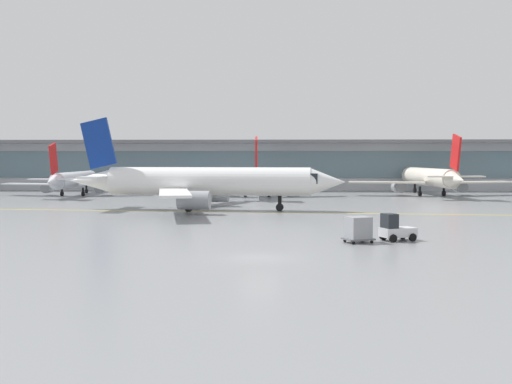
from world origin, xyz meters
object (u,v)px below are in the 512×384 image
Objects in this scene: cargo_dolly_lead at (358,229)px; gate_airplane_1 at (74,180)px; taxiing_regional_jet at (206,182)px; baggage_tug at (395,229)px; gate_airplane_3 at (429,178)px; gate_airplane_2 at (257,179)px.

gate_airplane_1 is at bearing 104.04° from cargo_dolly_lead.
taxiing_regional_jet reaches higher than baggage_tug.
gate_airplane_1 is at bearing 137.25° from taxiing_regional_jet.
gate_airplane_1 reaches higher than cargo_dolly_lead.
gate_airplane_3 reaches higher than gate_airplane_1.
gate_airplane_2 is at bearing 78.48° from cargo_dolly_lead.
gate_airplane_2 is 0.95× the size of gate_airplane_3.
gate_airplane_2 is (30.43, -1.05, 0.25)m from gate_airplane_1.
gate_airplane_2 is 55.67m from baggage_tug.
gate_airplane_3 is 0.88× the size of taxiing_regional_jet.
gate_airplane_3 is at bearing -84.52° from gate_airplane_2.
gate_airplane_2 is 27.66m from taxiing_regional_jet.
gate_airplane_1 is 69.96m from baggage_tug.
gate_airplane_3 is 11.73× the size of cargo_dolly_lead.
gate_airplane_2 is 56.21m from cargo_dolly_lead.
cargo_dolly_lead is at bearing 156.87° from gate_airplane_3.
gate_airplane_1 is at bearing 87.18° from gate_airplane_3.
gate_airplane_3 is 61.85m from cargo_dolly_lead.
gate_airplane_3 is at bearing 53.13° from baggage_tug.
taxiing_regional_jet is at bearing 96.33° from cargo_dolly_lead.
gate_airplane_2 is 28.78m from gate_airplane_3.
gate_airplane_3 reaches higher than cargo_dolly_lead.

